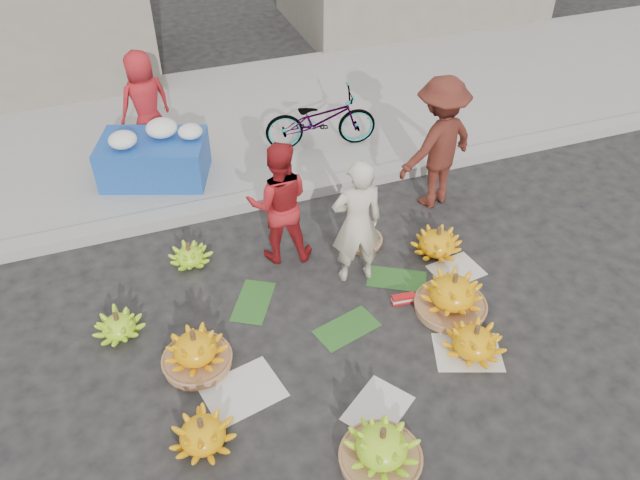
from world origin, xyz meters
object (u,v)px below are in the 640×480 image
object	(u,v)px
banana_bunch_4	(452,295)
bicycle	(321,119)
banana_bunch_0	(196,351)
vendor_cream	(357,223)
flower_table	(154,156)

from	to	relation	value
banana_bunch_4	bicycle	size ratio (longest dim) A/B	0.47
banana_bunch_0	vendor_cream	xyz separation A→B (m)	(1.90, 0.65, 0.56)
banana_bunch_0	flower_table	distance (m)	3.25
banana_bunch_4	bicycle	xyz separation A→B (m)	(-0.20, 3.45, 0.31)
banana_bunch_4	flower_table	xyz separation A→B (m)	(-2.52, 3.42, 0.22)
banana_bunch_4	flower_table	distance (m)	4.25
vendor_cream	banana_bunch_0	bearing A→B (deg)	25.34
banana_bunch_0	flower_table	world-z (taller)	flower_table
banana_bunch_0	bicycle	size ratio (longest dim) A/B	0.42
banana_bunch_0	bicycle	distance (m)	4.10
bicycle	flower_table	bearing A→B (deg)	101.11
banana_bunch_0	bicycle	xyz separation A→B (m)	(2.45, 3.27, 0.34)
flower_table	bicycle	distance (m)	2.33
banana_bunch_0	bicycle	world-z (taller)	bicycle
banana_bunch_4	bicycle	world-z (taller)	bicycle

